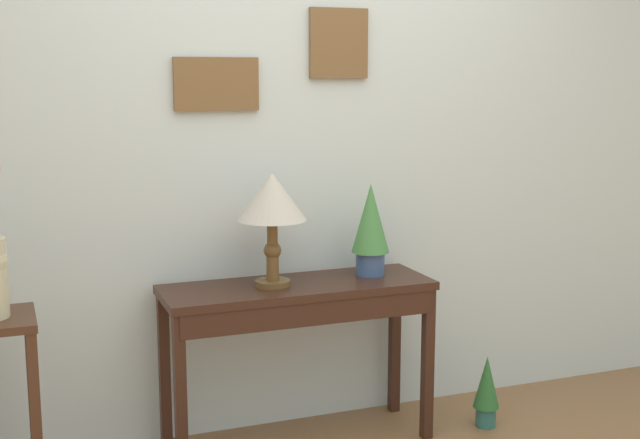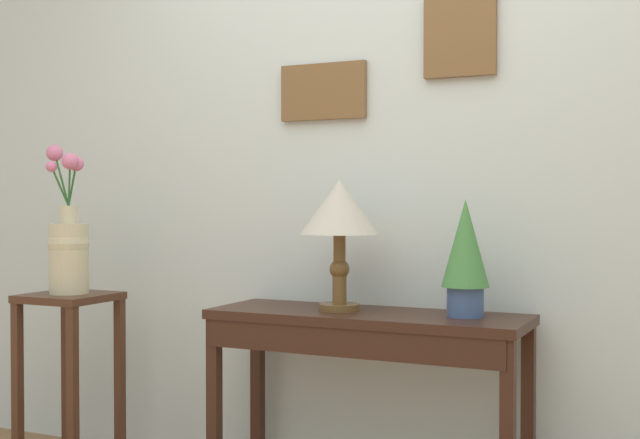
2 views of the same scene
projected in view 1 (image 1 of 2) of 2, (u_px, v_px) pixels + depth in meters
The scene contains 5 objects.
back_wall_with_art at pixel (291, 121), 3.79m from camera, with size 9.00×0.13×2.80m.
console_table at pixel (299, 309), 3.61m from camera, with size 1.16×0.40×0.72m.
table_lamp at pixel (272, 202), 3.51m from camera, with size 0.29×0.29×0.48m.
potted_plant_on_console at pixel (371, 226), 3.73m from camera, with size 0.17×0.17×0.41m.
potted_plant_floor at pixel (487, 389), 3.86m from camera, with size 0.12×0.12×0.34m.
Camera 1 is at (-1.25, -2.09, 1.60)m, focal length 47.38 mm.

